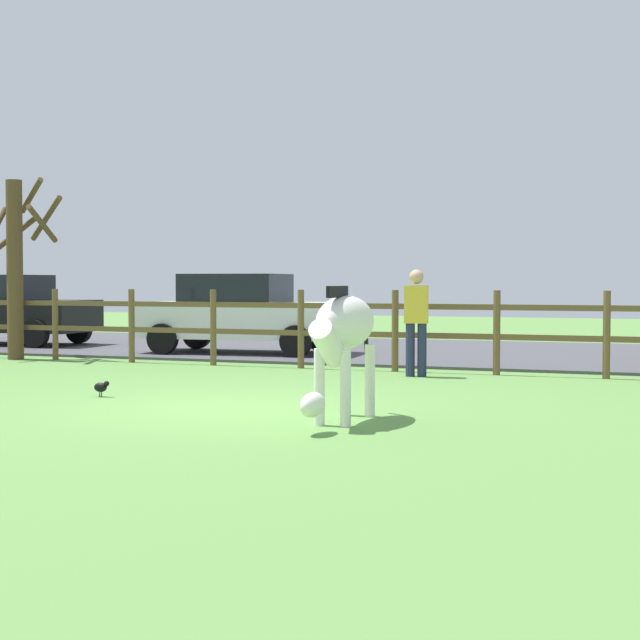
% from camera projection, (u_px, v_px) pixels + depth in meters
% --- Properties ---
extents(ground_plane, '(60.00, 60.00, 0.00)m').
position_uv_depth(ground_plane, '(225.00, 407.00, 11.35)').
color(ground_plane, '#5B8C42').
extents(parking_asphalt, '(28.00, 7.40, 0.05)m').
position_uv_depth(parking_asphalt, '(430.00, 351.00, 20.02)').
color(parking_asphalt, '#47474C').
rests_on(parking_asphalt, ground_plane).
extents(paddock_fence, '(21.56, 0.11, 1.32)m').
position_uv_depth(paddock_fence, '(347.00, 325.00, 16.08)').
color(paddock_fence, brown).
rests_on(paddock_fence, ground_plane).
extents(bare_tree, '(1.49, 1.44, 3.41)m').
position_uv_depth(bare_tree, '(17.00, 261.00, 18.25)').
color(bare_tree, '#513A23').
rests_on(bare_tree, ground_plane).
extents(zebra, '(0.49, 1.93, 1.41)m').
position_uv_depth(zebra, '(343.00, 333.00, 10.08)').
color(zebra, white).
rests_on(zebra, ground_plane).
extents(crow_on_grass, '(0.21, 0.10, 0.20)m').
position_uv_depth(crow_on_grass, '(101.00, 387.00, 12.32)').
color(crow_on_grass, black).
rests_on(crow_on_grass, ground_plane).
extents(parked_car_white, '(4.14, 2.18, 1.56)m').
position_uv_depth(parked_car_white, '(242.00, 313.00, 19.30)').
color(parked_car_white, white).
rests_on(parked_car_white, parking_asphalt).
extents(parked_car_black, '(4.09, 2.06, 1.56)m').
position_uv_depth(parked_car_black, '(4.00, 309.00, 21.92)').
color(parked_car_black, black).
rests_on(parked_car_black, parking_asphalt).
extents(visitor_near_fence, '(0.40, 0.29, 1.64)m').
position_uv_depth(visitor_near_fence, '(416.00, 318.00, 14.93)').
color(visitor_near_fence, '#232847').
rests_on(visitor_near_fence, ground_plane).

